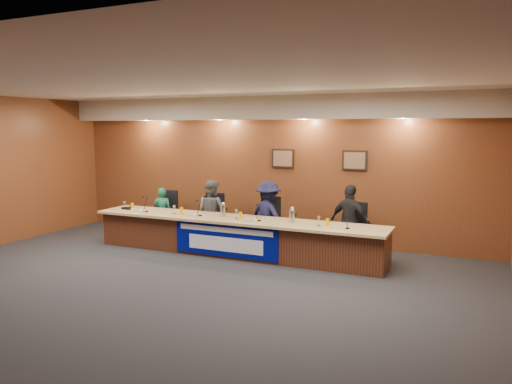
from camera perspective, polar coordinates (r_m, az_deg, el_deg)
floor at (r=8.11m, az=-10.25°, el=-10.90°), size 10.00×10.00×0.00m
ceiling at (r=7.74m, az=-10.80°, el=12.24°), size 10.00×8.00×0.04m
wall_back at (r=11.25m, az=1.26°, el=2.64°), size 10.00×0.04×3.20m
soffit at (r=10.99m, az=0.76°, el=9.58°), size 10.00×0.50×0.50m
dais_body at (r=10.01m, az=-2.40°, el=-5.20°), size 6.00×0.80×0.70m
dais_top at (r=9.89m, az=-2.55°, el=-3.14°), size 6.10×0.95×0.05m
banner at (r=9.64m, az=-3.53°, el=-5.51°), size 2.20×0.02×0.65m
banner_text_upper at (r=9.59m, az=-3.57°, el=-4.36°), size 2.00×0.01×0.10m
banner_text_lower at (r=9.65m, az=-3.56°, el=-5.99°), size 1.60×0.01×0.28m
wall_photo_left at (r=11.06m, az=3.11°, el=3.85°), size 0.52×0.04×0.42m
wall_photo_right at (r=10.58m, az=11.22°, el=3.56°), size 0.52×0.04×0.42m
panelist_a at (r=11.64m, az=-10.64°, el=-2.35°), size 0.50×0.40×1.17m
panelist_b at (r=10.93m, az=-5.09°, el=-2.27°), size 0.78×0.67×1.40m
panelist_c at (r=10.34m, az=1.41°, el=-2.72°), size 1.05×0.82×1.43m
panelist_d at (r=9.80m, az=10.72°, el=-3.37°), size 0.91×0.58×1.44m
office_chair_a at (r=11.74m, az=-10.35°, el=-2.79°), size 0.50×0.50×0.08m
office_chair_b at (r=11.06m, az=-4.82°, el=-3.32°), size 0.62×0.62×0.08m
office_chair_c at (r=10.47m, az=1.62°, el=-3.90°), size 0.60×0.60×0.08m
office_chair_d at (r=9.94m, az=10.83°, el=-4.64°), size 0.59×0.59×0.08m
nameplate_a at (r=10.87m, az=-13.60°, el=-2.01°), size 0.24×0.08×0.10m
microphone_a at (r=10.83m, az=-12.39°, el=-2.19°), size 0.07×0.07×0.02m
juice_glass_a at (r=11.19m, az=-13.96°, el=-1.59°), size 0.06×0.06×0.15m
water_glass_a at (r=11.25m, az=-14.80°, el=-1.50°), size 0.08×0.08×0.18m
nameplate_b at (r=10.12m, az=-7.65°, el=-2.55°), size 0.24×0.08×0.10m
microphone_b at (r=10.18m, az=-6.40°, el=-2.67°), size 0.07×0.07×0.02m
juice_glass_b at (r=10.37m, az=-8.49°, el=-2.16°), size 0.06×0.06×0.15m
water_glass_b at (r=10.46m, az=-9.33°, el=-2.00°), size 0.08×0.08×0.18m
nameplate_c at (r=9.47m, az=-0.72°, el=-3.17°), size 0.24×0.08×0.10m
microphone_c at (r=9.58m, az=0.36°, el=-3.26°), size 0.07×0.07×0.02m
juice_glass_c at (r=9.71m, az=-1.77°, el=-2.72°), size 0.06×0.06×0.15m
water_glass_c at (r=9.81m, az=-2.27°, el=-2.53°), size 0.08×0.08×0.18m
nameplate_d at (r=8.90m, az=9.28°, el=-3.95°), size 0.24×0.08×0.10m
microphone_d at (r=8.98m, az=10.42°, el=-4.09°), size 0.07×0.07×0.02m
juice_glass_d at (r=9.10m, az=8.17°, el=-3.48°), size 0.06×0.06×0.15m
water_glass_d at (r=9.13m, az=7.18°, el=-3.34°), size 0.08×0.08×0.18m
carafe_mid at (r=10.04m, az=-3.75°, el=-2.15°), size 0.11×0.11×0.24m
carafe_right at (r=9.40m, az=4.16°, el=-2.78°), size 0.11×0.11×0.25m
speakerphone at (r=11.28m, az=-14.35°, el=-1.79°), size 0.32×0.32×0.05m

